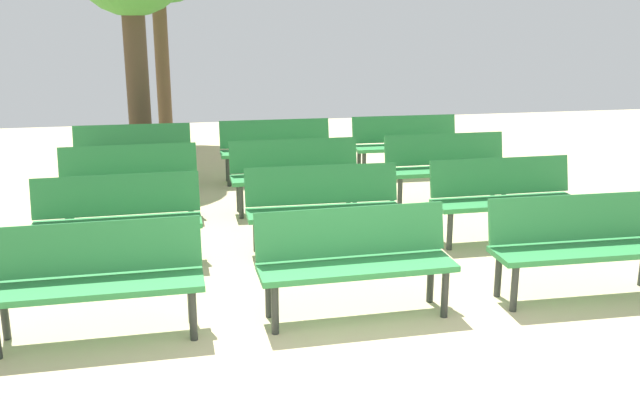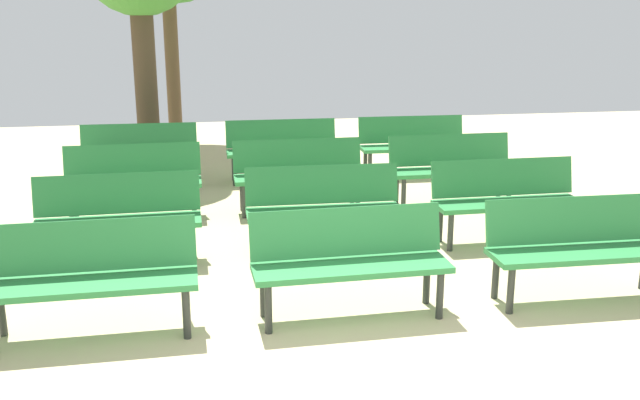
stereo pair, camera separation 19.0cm
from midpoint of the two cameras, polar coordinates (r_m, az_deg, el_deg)
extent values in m
cube|color=#2D8442|center=(5.65, -18.47, -6.65)|extent=(1.61, 0.47, 0.05)
cube|color=#2D8442|center=(5.75, -18.48, -3.65)|extent=(1.60, 0.15, 0.40)
cylinder|color=#2D332D|center=(5.55, -11.15, -9.08)|extent=(0.06, 0.06, 0.40)
cylinder|color=#2D332D|center=(6.00, -24.85, -8.35)|extent=(0.06, 0.06, 0.40)
cylinder|color=#2D332D|center=(5.84, -11.23, -7.80)|extent=(0.06, 0.06, 0.40)
cube|color=#2D8442|center=(5.74, 2.05, -5.45)|extent=(1.61, 0.48, 0.05)
cube|color=#2D8442|center=(5.85, 1.58, -2.53)|extent=(1.60, 0.17, 0.40)
cylinder|color=#2D332D|center=(5.56, -4.62, -8.77)|extent=(0.06, 0.06, 0.40)
cylinder|color=#2D332D|center=(5.90, 9.08, -7.46)|extent=(0.06, 0.06, 0.40)
cylinder|color=#2D332D|center=(5.85, -5.08, -7.51)|extent=(0.06, 0.06, 0.40)
cylinder|color=#2D332D|center=(6.17, 7.99, -6.36)|extent=(0.06, 0.06, 0.40)
cube|color=#2D8442|center=(6.49, 19.67, -3.89)|extent=(1.61, 0.46, 0.05)
cube|color=#2D8442|center=(6.59, 19.01, -1.33)|extent=(1.60, 0.14, 0.40)
cylinder|color=#2D332D|center=(6.12, 14.49, -6.89)|extent=(0.06, 0.06, 0.40)
cylinder|color=#2D332D|center=(6.39, 13.30, -5.85)|extent=(0.06, 0.06, 0.40)
cube|color=#2D8442|center=(7.14, -16.68, -1.91)|extent=(1.61, 0.48, 0.05)
cube|color=#2D8442|center=(7.27, -16.73, 0.39)|extent=(1.60, 0.16, 0.40)
cylinder|color=#2D332D|center=(7.15, -22.23, -4.32)|extent=(0.06, 0.06, 0.40)
cylinder|color=#2D332D|center=(7.04, -10.93, -3.74)|extent=(0.06, 0.06, 0.40)
cylinder|color=#2D332D|center=(7.45, -21.84, -3.51)|extent=(0.06, 0.06, 0.40)
cylinder|color=#2D332D|center=(7.34, -11.01, -2.94)|extent=(0.06, 0.06, 0.40)
cube|color=#2D8442|center=(7.25, -0.34, -1.00)|extent=(1.61, 0.47, 0.05)
cube|color=#2D8442|center=(7.38, -0.61, 1.25)|extent=(1.60, 0.15, 0.40)
cylinder|color=#2D332D|center=(7.08, -5.71, -3.40)|extent=(0.06, 0.06, 0.40)
cylinder|color=#2D332D|center=(7.32, 5.30, -2.78)|extent=(0.06, 0.06, 0.40)
cylinder|color=#2D332D|center=(7.39, -5.91, -2.62)|extent=(0.06, 0.06, 0.40)
cylinder|color=#2D332D|center=(7.61, 4.66, -2.05)|extent=(0.06, 0.06, 0.40)
cube|color=#2D8442|center=(7.85, 14.10, -0.20)|extent=(1.60, 0.45, 0.05)
cube|color=#2D8442|center=(7.97, 13.60, 1.88)|extent=(1.60, 0.14, 0.40)
cylinder|color=#2D332D|center=(7.50, 9.67, -2.48)|extent=(0.06, 0.06, 0.40)
cylinder|color=#2D332D|center=(8.10, 18.95, -1.77)|extent=(0.06, 0.06, 0.40)
cylinder|color=#2D332D|center=(7.78, 8.83, -1.78)|extent=(0.06, 0.06, 0.40)
cylinder|color=#2D332D|center=(8.37, 17.86, -1.15)|extent=(0.06, 0.06, 0.40)
cube|color=#2D8442|center=(8.66, -15.68, 1.13)|extent=(1.61, 0.46, 0.05)
cube|color=#2D8442|center=(8.80, -15.73, 2.99)|extent=(1.60, 0.14, 0.40)
cylinder|color=#2D332D|center=(8.64, -20.26, -0.85)|extent=(0.06, 0.06, 0.40)
cylinder|color=#2D332D|center=(8.54, -10.95, -0.35)|extent=(0.06, 0.06, 0.40)
cylinder|color=#2D332D|center=(8.95, -19.99, -0.29)|extent=(0.06, 0.06, 0.40)
cylinder|color=#2D332D|center=(8.85, -11.00, 0.20)|extent=(0.06, 0.06, 0.40)
cube|color=#2D8442|center=(8.72, -2.53, 1.78)|extent=(1.60, 0.44, 0.05)
cube|color=#2D8442|center=(8.86, -2.75, 3.62)|extent=(1.60, 0.13, 0.40)
cylinder|color=#2D332D|center=(8.55, -6.99, -0.17)|extent=(0.06, 0.06, 0.40)
cylinder|color=#2D332D|center=(8.75, 2.18, 0.31)|extent=(0.06, 0.06, 0.40)
cylinder|color=#2D332D|center=(8.85, -7.15, 0.37)|extent=(0.06, 0.06, 0.40)
cylinder|color=#2D332D|center=(9.05, 1.71, 0.82)|extent=(0.06, 0.06, 0.40)
cube|color=#2D8442|center=(9.23, 9.74, 2.33)|extent=(1.60, 0.45, 0.05)
cube|color=#2D8442|center=(9.36, 9.37, 4.07)|extent=(1.60, 0.13, 0.40)
cylinder|color=#2D332D|center=(8.91, 5.83, 0.50)|extent=(0.06, 0.06, 0.40)
cylinder|color=#2D332D|center=(9.41, 14.01, 0.92)|extent=(0.06, 0.06, 0.40)
cylinder|color=#2D332D|center=(9.20, 5.25, 1.00)|extent=(0.06, 0.06, 0.40)
cylinder|color=#2D332D|center=(9.69, 13.21, 1.38)|extent=(0.06, 0.06, 0.40)
cube|color=#2D8442|center=(10.19, -15.34, 3.22)|extent=(1.61, 0.47, 0.05)
cube|color=#2D8442|center=(10.34, -15.35, 4.78)|extent=(1.60, 0.15, 0.40)
cylinder|color=#2D332D|center=(10.17, -19.25, 1.57)|extent=(0.06, 0.06, 0.40)
cylinder|color=#2D332D|center=(10.03, -11.35, 1.96)|extent=(0.06, 0.06, 0.40)
cylinder|color=#2D332D|center=(10.48, -18.99, 1.98)|extent=(0.06, 0.06, 0.40)
cylinder|color=#2D332D|center=(10.35, -11.32, 2.36)|extent=(0.06, 0.06, 0.40)
cube|color=#2D8442|center=(10.27, -4.03, 3.83)|extent=(1.61, 0.46, 0.05)
cube|color=#2D8442|center=(10.42, -4.18, 5.36)|extent=(1.60, 0.15, 0.40)
cylinder|color=#2D332D|center=(10.11, -7.86, 2.22)|extent=(0.06, 0.06, 0.40)
cylinder|color=#2D332D|center=(10.26, -0.02, 2.56)|extent=(0.06, 0.06, 0.40)
cylinder|color=#2D332D|center=(10.42, -7.94, 2.61)|extent=(0.06, 0.06, 0.40)
cylinder|color=#2D332D|center=(10.57, -0.33, 2.93)|extent=(0.06, 0.06, 0.40)
cube|color=#2D8442|center=(10.70, 6.52, 4.23)|extent=(1.61, 0.47, 0.05)
cube|color=#2D8442|center=(10.84, 6.26, 5.70)|extent=(1.60, 0.16, 0.40)
cylinder|color=#2D332D|center=(10.42, 3.03, 2.73)|extent=(0.06, 0.06, 0.40)
cylinder|color=#2D332D|center=(10.81, 10.29, 2.97)|extent=(0.06, 0.06, 0.40)
cylinder|color=#2D332D|center=(10.72, 2.65, 3.09)|extent=(0.06, 0.06, 0.40)
cylinder|color=#2D332D|center=(11.11, 9.73, 3.32)|extent=(0.06, 0.06, 0.40)
cylinder|color=#4C3A28|center=(11.33, -14.91, 9.08)|extent=(0.34, 0.34, 2.68)
cylinder|color=brown|center=(13.42, -12.97, 10.96)|extent=(0.25, 0.25, 3.08)
camera|label=1|loc=(0.09, -90.75, -0.20)|focal=39.84mm
camera|label=2|loc=(0.09, 89.25, 0.20)|focal=39.84mm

